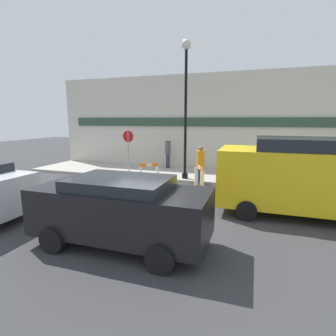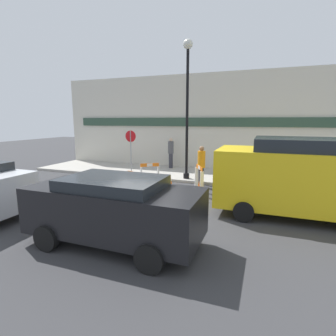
# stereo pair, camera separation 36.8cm
# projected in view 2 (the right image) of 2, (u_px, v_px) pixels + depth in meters

# --- Properties ---
(ground_plane) EXTENTS (60.00, 60.00, 0.00)m
(ground_plane) POSITION_uv_depth(u_px,v_px,m) (140.00, 215.00, 8.18)
(ground_plane) COLOR #38383A
(sidewalk_slab) EXTENTS (18.00, 3.41, 0.13)m
(sidewalk_slab) POSITION_uv_depth(u_px,v_px,m) (192.00, 175.00, 13.89)
(sidewalk_slab) COLOR #ADA89E
(sidewalk_slab) RESTS_ON ground_plane
(storefront_facade) EXTENTS (18.00, 0.22, 5.50)m
(storefront_facade) POSITION_uv_depth(u_px,v_px,m) (201.00, 123.00, 15.04)
(storefront_facade) COLOR beige
(storefront_facade) RESTS_ON ground_plane
(streetlamp_post) EXTENTS (0.44, 0.44, 6.32)m
(streetlamp_post) POSITION_uv_depth(u_px,v_px,m) (187.00, 93.00, 11.97)
(streetlamp_post) COLOR black
(streetlamp_post) RESTS_ON sidewalk_slab
(stop_sign) EXTENTS (0.60, 0.06, 2.24)m
(stop_sign) POSITION_uv_depth(u_px,v_px,m) (131.00, 145.00, 13.81)
(stop_sign) COLOR gray
(stop_sign) RESTS_ON sidewalk_slab
(barricade_0) EXTENTS (0.74, 0.59, 1.06)m
(barricade_0) POSITION_uv_depth(u_px,v_px,m) (150.00, 174.00, 11.49)
(barricade_0) COLOR white
(barricade_0) RESTS_ON ground_plane
(barricade_1) EXTENTS (0.90, 0.44, 1.14)m
(barricade_1) POSITION_uv_depth(u_px,v_px,m) (137.00, 187.00, 9.13)
(barricade_1) COLOR white
(barricade_1) RESTS_ON ground_plane
(barricade_2) EXTENTS (0.54, 0.86, 1.14)m
(barricade_2) POSITION_uv_depth(u_px,v_px,m) (199.00, 179.00, 10.44)
(barricade_2) COLOR white
(barricade_2) RESTS_ON ground_plane
(traffic_cone_0) EXTENTS (0.30, 0.30, 0.62)m
(traffic_cone_0) POSITION_uv_depth(u_px,v_px,m) (170.00, 181.00, 11.38)
(traffic_cone_0) COLOR black
(traffic_cone_0) RESTS_ON ground_plane
(traffic_cone_1) EXTENTS (0.30, 0.30, 0.74)m
(traffic_cone_1) POSITION_uv_depth(u_px,v_px,m) (199.00, 190.00, 9.65)
(traffic_cone_1) COLOR black
(traffic_cone_1) RESTS_ON ground_plane
(traffic_cone_2) EXTENTS (0.30, 0.30, 0.54)m
(traffic_cone_2) POSITION_uv_depth(u_px,v_px,m) (131.00, 187.00, 10.51)
(traffic_cone_2) COLOR black
(traffic_cone_2) RESTS_ON ground_plane
(person_worker) EXTENTS (0.46, 0.46, 1.81)m
(person_worker) POSITION_uv_depth(u_px,v_px,m) (201.00, 165.00, 11.43)
(person_worker) COLOR #33333D
(person_worker) RESTS_ON ground_plane
(person_pedestrian) EXTENTS (0.38, 0.38, 1.76)m
(person_pedestrian) POSITION_uv_depth(u_px,v_px,m) (171.00, 152.00, 15.27)
(person_pedestrian) COLOR #33333D
(person_pedestrian) RESTS_ON sidewalk_slab
(parked_car_1) EXTENTS (4.10, 1.85, 1.63)m
(parked_car_1) POSITION_uv_depth(u_px,v_px,m) (114.00, 207.00, 6.10)
(parked_car_1) COLOR black
(parked_car_1) RESTS_ON ground_plane
(work_van) EXTENTS (4.85, 2.23, 2.39)m
(work_van) POSITION_uv_depth(u_px,v_px,m) (300.00, 175.00, 7.82)
(work_van) COLOR yellow
(work_van) RESTS_ON ground_plane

